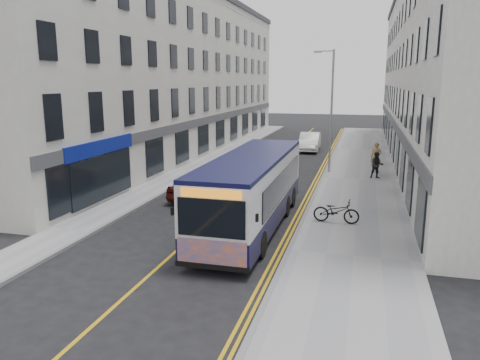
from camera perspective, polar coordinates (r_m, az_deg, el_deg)
The scene contains 17 objects.
ground at distance 19.20m, azimuth -5.36°, elevation -6.46°, with size 140.00×140.00×0.00m, color black.
pavement_east at distance 29.67m, azimuth 14.34°, elevation -0.02°, with size 4.50×64.00×0.12m, color gray.
pavement_west at distance 31.78m, azimuth -6.36°, elevation 1.08°, with size 2.00×64.00×0.12m, color gray.
kerb_east at distance 29.76m, azimuth 10.01°, elevation 0.23°, with size 0.18×64.00×0.13m, color slate.
kerb_west at distance 31.43m, azimuth -4.66°, elevation 1.00°, with size 0.18×64.00×0.13m, color slate.
road_centre_line at distance 30.36m, azimuth 2.47°, elevation 0.52°, with size 0.12×64.00×0.01m, color gold.
road_dbl_yellow_inner at distance 29.81m, azimuth 9.15°, elevation 0.16°, with size 0.10×64.00×0.01m, color gold.
road_dbl_yellow_outer at distance 29.79m, azimuth 9.53°, elevation 0.14°, with size 0.10×64.00×0.01m, color gold.
terrace_east at distance 38.39m, azimuth 23.09°, elevation 11.76°, with size 6.00×46.00×13.00m, color silver.
terrace_west at distance 41.04m, azimuth -7.27°, elevation 12.57°, with size 6.00×46.00×13.00m, color silver.
streetlamp at distance 31.17m, azimuth 10.95°, elevation 8.74°, with size 1.32×0.18×8.00m.
city_bus at distance 19.31m, azimuth 1.45°, elevation -1.09°, with size 2.48×10.63×3.09m.
bicycle at distance 20.34m, azimuth 11.66°, elevation -3.74°, with size 0.68×1.94×1.02m, color black.
pedestrian_near at distance 32.32m, azimuth 16.26°, elevation 2.71°, with size 0.71×0.46×1.94m, color #9A7446.
pedestrian_far at distance 30.07m, azimuth 16.35°, elevation 1.74°, with size 0.80×0.62×1.64m, color black.
car_white at distance 41.53m, azimuth 8.49°, elevation 4.63°, with size 1.67×4.79×1.58m, color silver.
car_maroon at distance 24.64m, azimuth -5.36°, elevation -0.56°, with size 1.69×4.21×1.44m, color #4D110C.
Camera 1 is at (6.39, -17.05, 6.09)m, focal length 35.00 mm.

